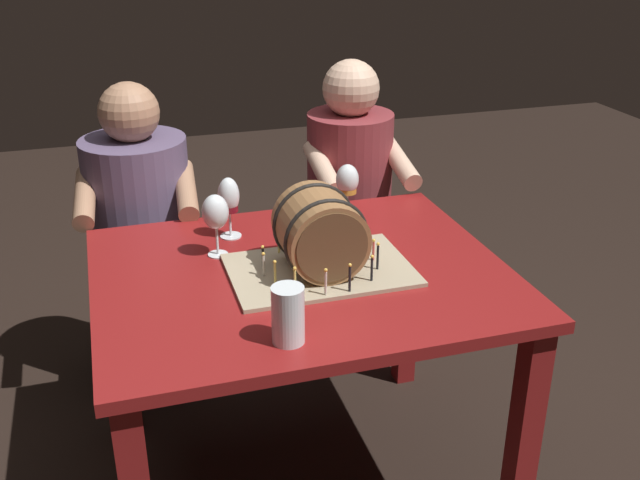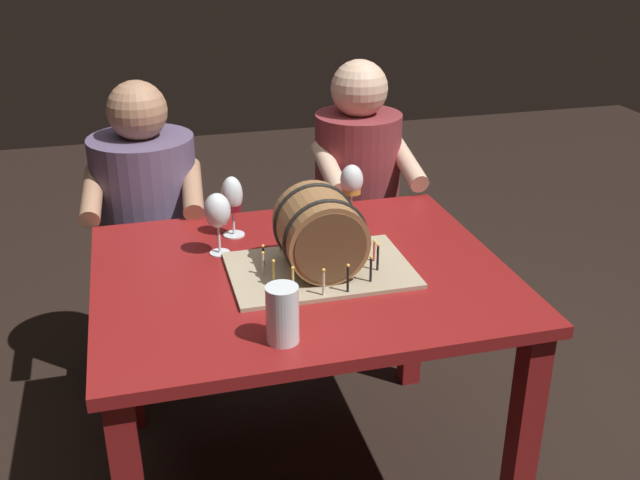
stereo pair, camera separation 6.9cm
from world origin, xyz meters
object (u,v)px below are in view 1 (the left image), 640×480
Objects in this scene: barrel_cake at (320,237)px; beer_pint at (288,316)px; wine_glass_amber at (347,182)px; person_seated_right at (349,222)px; wine_glass_red at (229,198)px; dining_table at (302,306)px; person_seated_left at (144,246)px; wine_glass_empty at (215,213)px.

barrel_cake is 0.38m from beer_pint.
wine_glass_amber reaches higher than beer_pint.
beer_pint is (-0.18, -0.33, -0.04)m from barrel_cake.
person_seated_right is (0.16, 0.42, -0.33)m from wine_glass_amber.
wine_glass_red is (-0.20, 0.32, 0.02)m from barrel_cake.
beer_pint reaches higher than dining_table.
wine_glass_red is at bearing -60.28° from person_seated_left.
dining_table is 1.00× the size of person_seated_left.
person_seated_left is at bearing 120.68° from barrel_cake.
barrel_cake is 0.90m from person_seated_right.
beer_pint is at bearing -88.36° from wine_glass_red.
beer_pint is (-0.38, -0.67, -0.06)m from wine_glass_amber.
person_seated_left is (-0.27, 1.09, -0.27)m from beer_pint.
wine_glass_red is at bearing 121.99° from barrel_cake.
person_seated_right reaches higher than dining_table.
person_seated_left is 0.97× the size of person_seated_right.
person_seated_left reaches higher than barrel_cake.
wine_glass_amber reaches higher than dining_table.
dining_table is at bearing -63.18° from wine_glass_red.
person_seated_left is at bearing 119.72° from wine_glass_red.
barrel_cake is at bearing -36.88° from wine_glass_empty.
wine_glass_empty is 0.53m from beer_pint.
person_seated_left is at bearing 118.58° from dining_table.
beer_pint is (0.02, -0.65, -0.06)m from wine_glass_red.
wine_glass_red is at bearing 63.08° from wine_glass_empty.
wine_glass_amber is 0.56m from person_seated_right.
barrel_cake is 0.37m from wine_glass_red.
wine_glass_amber is at bearing 60.06° from barrel_cake.
wine_glass_red is 0.61m from person_seated_left.
wine_glass_red reaches higher than dining_table.
person_seated_right is at bearing 61.42° from dining_table.
wine_glass_red reaches higher than beer_pint.
dining_table is at bearing 154.97° from barrel_cake.
wine_glass_empty is (-0.21, 0.17, 0.25)m from dining_table.
barrel_cake is 0.40m from wine_glass_amber.
person_seated_right is at bearing 63.99° from beer_pint.
person_seated_right is (0.55, 0.44, -0.33)m from wine_glass_red.
beer_pint is at bearing -116.01° from person_seated_right.
dining_table is 0.41m from wine_glass_red.
dining_table is 6.08× the size of wine_glass_empty.
wine_glass_amber is 0.48m from wine_glass_empty.
person_seated_right is at bearing 42.75° from wine_glass_empty.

